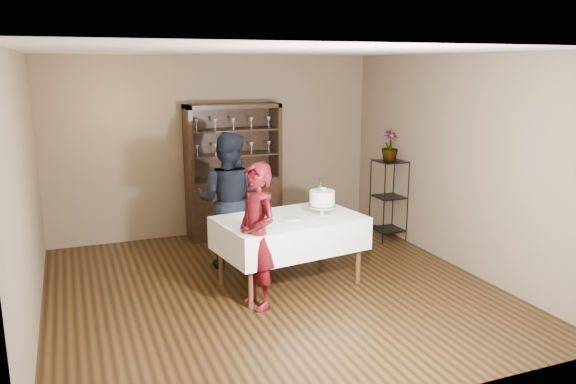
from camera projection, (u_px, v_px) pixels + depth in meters
name	position (u px, v px, depth m)	size (l,w,h in m)	color
floor	(272.00, 289.00, 6.55)	(5.00, 5.00, 0.00)	black
ceiling	(271.00, 51.00, 5.95)	(5.00, 5.00, 0.00)	silver
back_wall	(216.00, 146.00, 8.52)	(5.00, 0.02, 2.70)	brown
wall_left	(26.00, 194.00, 5.36)	(0.02, 5.00, 2.70)	brown
wall_right	(456.00, 162.00, 7.15)	(0.02, 5.00, 2.70)	brown
china_hutch	(234.00, 192.00, 8.52)	(1.40, 0.48, 2.00)	black
plant_etagere	(389.00, 196.00, 8.31)	(0.42, 0.42, 1.20)	black
cake_table	(290.00, 233.00, 6.57)	(1.78, 1.24, 0.82)	white
woman	(257.00, 236.00, 5.93)	(0.58, 0.38, 1.58)	#370605
man	(228.00, 201.00, 7.12)	(0.85, 0.66, 1.75)	black
cake	(322.00, 200.00, 6.61)	(0.33, 0.33, 0.46)	silver
plate_near	(291.00, 219.00, 6.45)	(0.20, 0.20, 0.01)	silver
plate_far	(267.00, 216.00, 6.54)	(0.17, 0.17, 0.01)	silver
potted_plant	(390.00, 146.00, 8.15)	(0.24, 0.24, 0.43)	#406630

